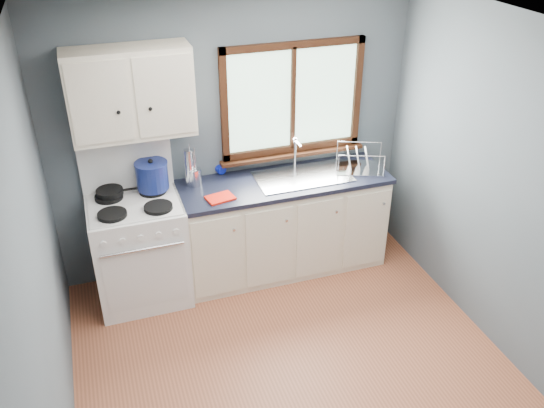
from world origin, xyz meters
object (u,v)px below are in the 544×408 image
object	(u,v)px
sink	(302,183)
thermos	(189,168)
utensil_crock	(194,177)
skillet	(110,192)
gas_range	(139,248)
stockpot	(152,175)
base_cabinets	(283,229)
dish_rack	(359,163)

from	to	relation	value
sink	thermos	distance (m)	1.02
utensil_crock	skillet	bearing A→B (deg)	-178.73
gas_range	stockpot	world-z (taller)	gas_range
gas_range	thermos	bearing A→B (deg)	18.93
stockpot	base_cabinets	bearing A→B (deg)	-6.82
base_cabinets	sink	size ratio (longest dim) A/B	2.20
sink	thermos	bearing A→B (deg)	170.95
base_cabinets	stockpot	xyz separation A→B (m)	(-1.12, 0.13, 0.67)
stockpot	skillet	bearing A→B (deg)	179.19
sink	utensil_crock	bearing A→B (deg)	170.64
skillet	dish_rack	xyz separation A→B (m)	(2.19, -0.15, -0.00)
utensil_crock	stockpot	bearing A→B (deg)	-176.68
base_cabinets	stockpot	bearing A→B (deg)	173.18
skillet	dish_rack	size ratio (longest dim) A/B	0.66
utensil_crock	thermos	distance (m)	0.10
thermos	dish_rack	world-z (taller)	thermos
base_cabinets	sink	distance (m)	0.48
skillet	stockpot	bearing A→B (deg)	1.16
gas_range	skillet	distance (m)	0.54
base_cabinets	thermos	xyz separation A→B (m)	(-0.80, 0.16, 0.68)
gas_range	sink	distance (m)	1.53
utensil_crock	dish_rack	size ratio (longest dim) A/B	0.75
utensil_crock	thermos	xyz separation A→B (m)	(-0.04, 0.00, 0.09)
gas_range	thermos	size ratio (longest dim) A/B	4.06
gas_range	skillet	bearing A→B (deg)	136.46
base_cabinets	thermos	size ratio (longest dim) A/B	5.52
base_cabinets	gas_range	bearing A→B (deg)	-179.18
sink	dish_rack	size ratio (longest dim) A/B	1.64
skillet	dish_rack	bearing A→B (deg)	-2.02
skillet	stockpot	distance (m)	0.37
skillet	gas_range	bearing A→B (deg)	-41.57
thermos	utensil_crock	bearing A→B (deg)	-1.55
base_cabinets	skillet	distance (m)	1.58
base_cabinets	sink	bearing A→B (deg)	-0.13
skillet	dish_rack	distance (m)	2.19
skillet	sink	bearing A→B (deg)	-2.85
base_cabinets	thermos	distance (m)	1.06
gas_range	utensil_crock	bearing A→B (deg)	17.57
skillet	utensil_crock	bearing A→B (deg)	3.23
sink	thermos	world-z (taller)	thermos
skillet	utensil_crock	xyz separation A→B (m)	(0.71, 0.02, 0.02)
gas_range	utensil_crock	xyz separation A→B (m)	(0.55, 0.17, 0.51)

